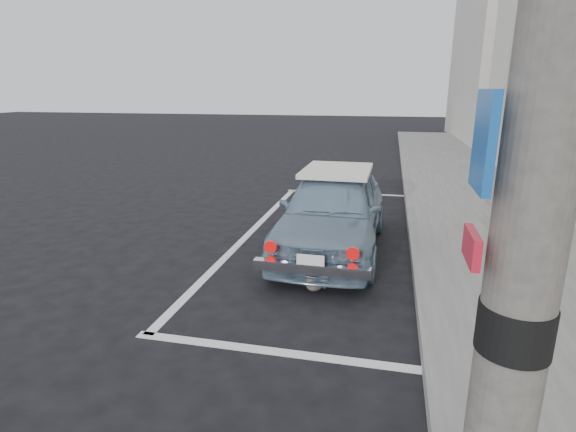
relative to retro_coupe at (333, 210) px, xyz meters
name	(u,v)px	position (x,y,z in m)	size (l,w,h in m)	color
ground	(247,321)	(-0.60, -2.52, -0.63)	(80.00, 80.00, 0.00)	black
sidewalk	(519,270)	(2.60, -0.52, -0.56)	(2.80, 40.00, 0.15)	#60605C
building_far	(503,55)	(5.75, 17.48, 3.37)	(3.50, 10.00, 8.00)	#B5AFA4
pline_rear	(281,352)	(-0.10, -3.02, -0.63)	(3.00, 0.12, 0.01)	silver
pline_front	(349,193)	(-0.10, 3.98, -0.63)	(3.00, 0.12, 0.01)	silver
pline_side	(250,233)	(-1.50, 0.48, -0.63)	(0.12, 7.00, 0.01)	silver
retro_coupe	(333,210)	(0.00, 0.00, 0.00)	(1.53, 3.71, 1.25)	#718DA4
cat	(315,282)	(-0.01, -1.58, -0.52)	(0.31, 0.42, 0.24)	#675C4E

